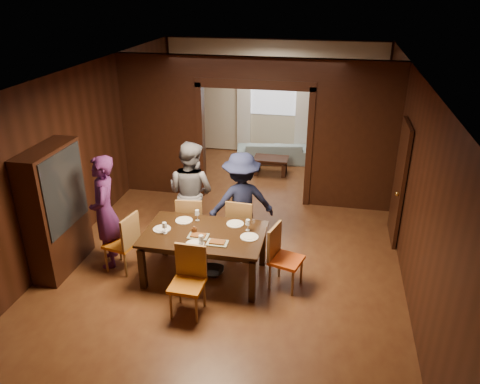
% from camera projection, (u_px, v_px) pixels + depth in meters
% --- Properties ---
extents(floor, '(9.00, 9.00, 0.00)m').
position_uv_depth(floor, '(238.00, 235.00, 8.42)').
color(floor, '#532A17').
rests_on(floor, ground).
extents(ceiling, '(5.50, 9.00, 0.02)m').
position_uv_depth(ceiling, '(238.00, 72.00, 7.21)').
color(ceiling, silver).
rests_on(ceiling, room_walls).
extents(room_walls, '(5.52, 9.01, 2.90)m').
position_uv_depth(room_walls, '(257.00, 125.00, 9.47)').
color(room_walls, black).
rests_on(room_walls, floor).
extents(person_purple, '(0.67, 0.79, 1.83)m').
position_uv_depth(person_purple, '(105.00, 212.00, 7.25)').
color(person_purple, '#471A4C').
rests_on(person_purple, floor).
extents(person_grey, '(1.05, 0.93, 1.80)m').
position_uv_depth(person_grey, '(191.00, 192.00, 7.96)').
color(person_grey, slate).
rests_on(person_grey, floor).
extents(person_navy, '(1.27, 1.01, 1.71)m').
position_uv_depth(person_navy, '(241.00, 202.00, 7.71)').
color(person_navy, '#151A36').
rests_on(person_navy, floor).
extents(sofa, '(1.89, 0.98, 0.53)m').
position_uv_depth(sofa, '(273.00, 151.00, 11.72)').
color(sofa, '#8DAEB9').
rests_on(sofa, floor).
extents(serving_bowl, '(0.37, 0.37, 0.09)m').
position_uv_depth(serving_bowl, '(211.00, 229.00, 6.99)').
color(serving_bowl, black).
rests_on(serving_bowl, dining_table).
extents(dining_table, '(1.80, 1.12, 0.76)m').
position_uv_depth(dining_table, '(205.00, 255.00, 7.13)').
color(dining_table, black).
rests_on(dining_table, floor).
extents(coffee_table, '(0.80, 0.50, 0.40)m').
position_uv_depth(coffee_table, '(271.00, 166.00, 11.00)').
color(coffee_table, black).
rests_on(coffee_table, floor).
extents(chair_left, '(0.52, 0.52, 0.97)m').
position_uv_depth(chair_left, '(121.00, 242.00, 7.27)').
color(chair_left, '#C46612').
rests_on(chair_left, floor).
extents(chair_right, '(0.54, 0.54, 0.97)m').
position_uv_depth(chair_right, '(286.00, 258.00, 6.84)').
color(chair_right, '#E65215').
rests_on(chair_right, floor).
extents(chair_far_l, '(0.49, 0.49, 0.97)m').
position_uv_depth(chair_far_l, '(192.00, 221.00, 7.88)').
color(chair_far_l, '#BF7812').
rests_on(chair_far_l, floor).
extents(chair_far_r, '(0.47, 0.47, 0.97)m').
position_uv_depth(chair_far_r, '(242.00, 224.00, 7.80)').
color(chair_far_r, '#DF5D15').
rests_on(chair_far_r, floor).
extents(chair_near, '(0.45, 0.45, 0.97)m').
position_uv_depth(chair_near, '(187.00, 283.00, 6.28)').
color(chair_near, '#C26612').
rests_on(chair_near, floor).
extents(hutch, '(0.40, 1.20, 2.00)m').
position_uv_depth(hutch, '(56.00, 210.00, 7.12)').
color(hutch, black).
rests_on(hutch, floor).
extents(door_right, '(0.06, 0.90, 2.10)m').
position_uv_depth(door_right, '(399.00, 183.00, 7.95)').
color(door_right, black).
rests_on(door_right, floor).
extents(window_far, '(1.20, 0.03, 1.30)m').
position_uv_depth(window_far, '(274.00, 89.00, 11.67)').
color(window_far, silver).
rests_on(window_far, back_wall).
extents(curtain_left, '(0.35, 0.06, 2.40)m').
position_uv_depth(curtain_left, '(244.00, 106.00, 11.96)').
color(curtain_left, white).
rests_on(curtain_left, back_wall).
extents(curtain_right, '(0.35, 0.06, 2.40)m').
position_uv_depth(curtain_right, '(303.00, 109.00, 11.69)').
color(curtain_right, white).
rests_on(curtain_right, back_wall).
extents(plate_left, '(0.27, 0.27, 0.01)m').
position_uv_depth(plate_left, '(162.00, 229.00, 7.07)').
color(plate_left, silver).
rests_on(plate_left, dining_table).
extents(plate_far_l, '(0.27, 0.27, 0.01)m').
position_uv_depth(plate_far_l, '(184.00, 220.00, 7.32)').
color(plate_far_l, white).
rests_on(plate_far_l, dining_table).
extents(plate_far_r, '(0.27, 0.27, 0.01)m').
position_uv_depth(plate_far_r, '(235.00, 224.00, 7.22)').
color(plate_far_r, silver).
rests_on(plate_far_r, dining_table).
extents(plate_right, '(0.27, 0.27, 0.01)m').
position_uv_depth(plate_right, '(249.00, 237.00, 6.85)').
color(plate_right, silver).
rests_on(plate_right, dining_table).
extents(plate_near, '(0.27, 0.27, 0.01)m').
position_uv_depth(plate_near, '(195.00, 244.00, 6.67)').
color(plate_near, silver).
rests_on(plate_near, dining_table).
extents(platter_a, '(0.30, 0.20, 0.04)m').
position_uv_depth(platter_a, '(198.00, 236.00, 6.86)').
color(platter_a, gray).
rests_on(platter_a, dining_table).
extents(platter_b, '(0.30, 0.20, 0.04)m').
position_uv_depth(platter_b, '(217.00, 242.00, 6.68)').
color(platter_b, gray).
rests_on(platter_b, dining_table).
extents(wineglass_left, '(0.08, 0.08, 0.18)m').
position_uv_depth(wineglass_left, '(165.00, 228.00, 6.92)').
color(wineglass_left, silver).
rests_on(wineglass_left, dining_table).
extents(wineglass_far, '(0.08, 0.08, 0.18)m').
position_uv_depth(wineglass_far, '(197.00, 215.00, 7.30)').
color(wineglass_far, silver).
rests_on(wineglass_far, dining_table).
extents(wineglass_right, '(0.08, 0.08, 0.18)m').
position_uv_depth(wineglass_right, '(248.00, 225.00, 7.00)').
color(wineglass_right, white).
rests_on(wineglass_right, dining_table).
extents(tumbler, '(0.07, 0.07, 0.14)m').
position_uv_depth(tumbler, '(201.00, 240.00, 6.65)').
color(tumbler, white).
rests_on(tumbler, dining_table).
extents(condiment_jar, '(0.08, 0.08, 0.11)m').
position_uv_depth(condiment_jar, '(194.00, 230.00, 6.94)').
color(condiment_jar, '#462310').
rests_on(condiment_jar, dining_table).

